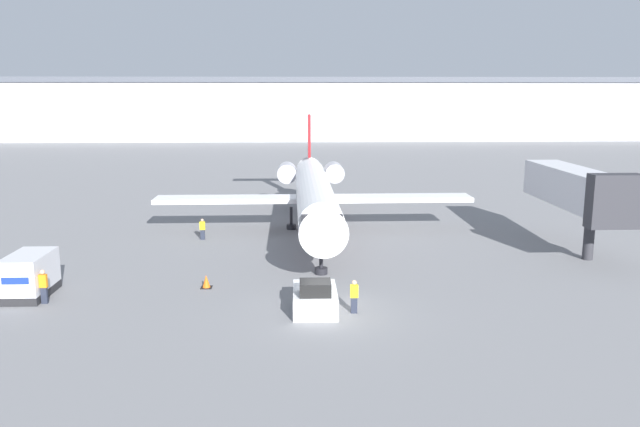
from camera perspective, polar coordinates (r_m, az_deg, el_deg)
ground_plane at (r=32.11m, az=0.65°, el=-9.25°), size 600.00×600.00×0.00m
terminal_building at (r=150.14m, az=-1.51°, el=9.56°), size 180.00×16.80×14.52m
airplane_main at (r=50.25m, az=-0.55°, el=2.07°), size 25.59×30.01×9.10m
pushback_tug at (r=32.57m, az=-0.47°, el=-7.72°), size 2.25×3.76×1.79m
luggage_cart at (r=38.10m, az=-25.00°, el=-5.14°), size 2.02×3.60×2.40m
worker_near_tug at (r=32.12m, az=3.14°, el=-7.53°), size 0.40×0.24×1.74m
worker_by_wing at (r=48.57m, az=-10.70°, el=-1.39°), size 0.40×0.24×1.64m
worker_on_apron at (r=36.56m, az=-23.95°, el=-6.04°), size 0.40×0.26×1.87m
traffic_cone_left at (r=36.82m, az=-10.36°, el=-6.16°), size 0.63×0.63×0.76m
jet_bridge at (r=47.41m, az=22.38°, el=2.10°), size 3.20×12.62×6.19m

